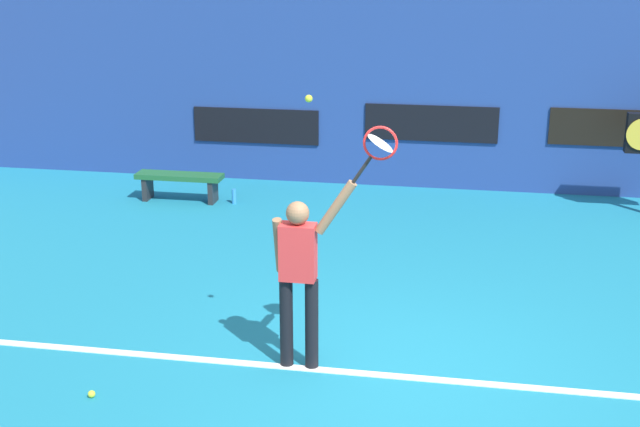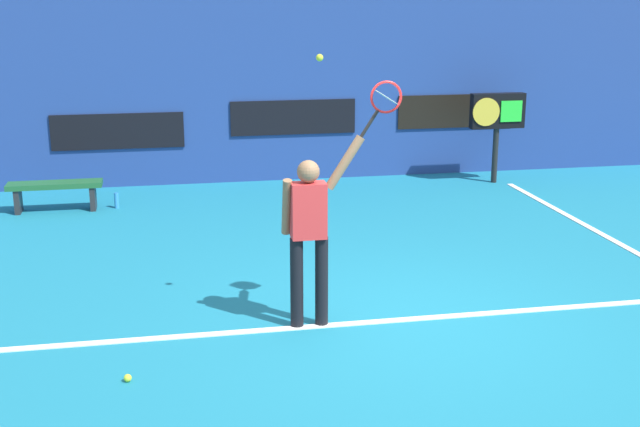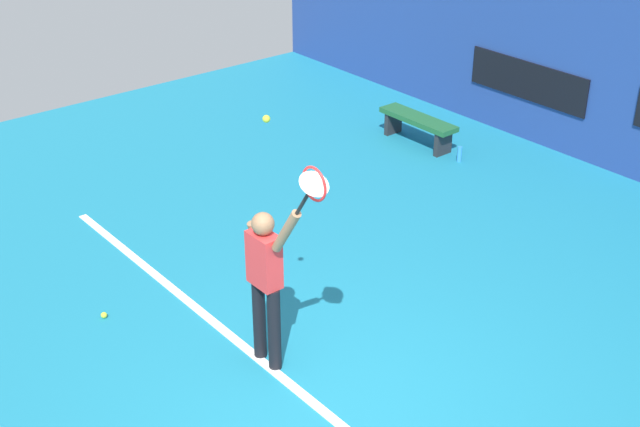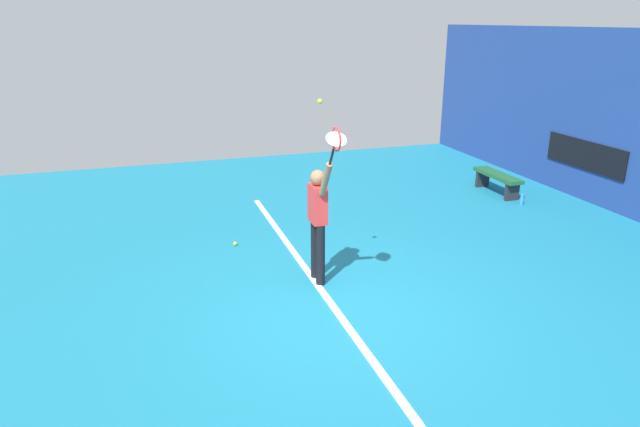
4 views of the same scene
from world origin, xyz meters
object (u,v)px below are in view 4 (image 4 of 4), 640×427
object	(u,v)px
tennis_ball	(320,101)
spare_ball	(235,244)
water_bottle	(522,199)
court_bench	(497,178)
tennis_player	(318,217)
tennis_racket	(336,141)

from	to	relation	value
tennis_ball	spare_ball	distance (m)	3.34
water_bottle	spare_ball	world-z (taller)	water_bottle
water_bottle	spare_ball	size ratio (longest dim) A/B	3.53
court_bench	spare_ball	distance (m)	6.20
tennis_ball	water_bottle	world-z (taller)	tennis_ball
water_bottle	tennis_player	bearing A→B (deg)	-67.67
tennis_racket	tennis_ball	world-z (taller)	tennis_ball
tennis_ball	spare_ball	size ratio (longest dim) A/B	1.00
tennis_player	tennis_racket	world-z (taller)	tennis_racket
tennis_racket	spare_ball	xyz separation A→B (m)	(-2.48, -0.92, -2.21)
tennis_ball	spare_ball	xyz separation A→B (m)	(-1.86, -0.92, -2.62)
court_bench	water_bottle	world-z (taller)	court_bench
tennis_ball	water_bottle	xyz separation A→B (m)	(-2.21, 5.14, -2.53)
court_bench	water_bottle	size ratio (longest dim) A/B	5.83
tennis_racket	water_bottle	size ratio (longest dim) A/B	2.50
tennis_racket	spare_ball	size ratio (longest dim) A/B	8.83
tennis_racket	court_bench	xyz separation A→B (m)	(-3.73, 5.14, -1.90)
tennis_player	water_bottle	distance (m)	5.62
tennis_racket	court_bench	size ratio (longest dim) A/B	0.43
tennis_racket	court_bench	distance (m)	6.63
court_bench	spare_ball	world-z (taller)	court_bench
water_bottle	spare_ball	distance (m)	6.07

